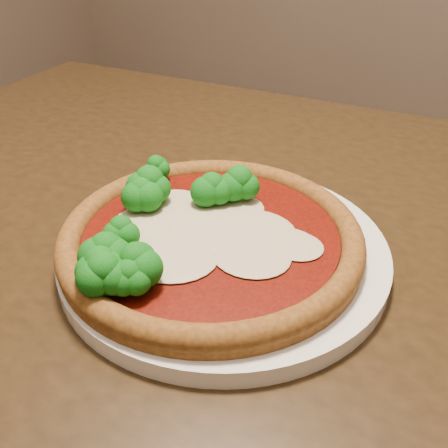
% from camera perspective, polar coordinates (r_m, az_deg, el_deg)
% --- Properties ---
extents(dining_table, '(1.19, 0.92, 0.75)m').
position_cam_1_polar(dining_table, '(0.60, -0.67, -8.01)').
color(dining_table, black).
rests_on(dining_table, floor).
extents(plate, '(0.32, 0.32, 0.02)m').
position_cam_1_polar(plate, '(0.50, 0.00, -2.96)').
color(plate, white).
rests_on(plate, dining_table).
extents(pizza, '(0.29, 0.29, 0.06)m').
position_cam_1_polar(pizza, '(0.48, -2.76, -0.98)').
color(pizza, brown).
rests_on(pizza, plate).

